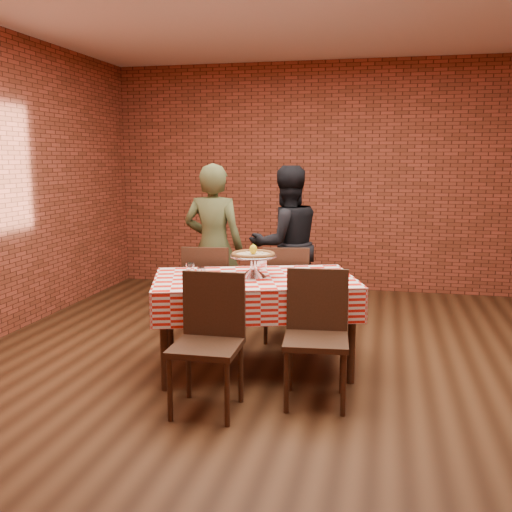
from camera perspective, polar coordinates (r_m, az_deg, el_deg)
name	(u,v)px	position (r m, az deg, el deg)	size (l,w,h in m)	color
ground	(281,366)	(4.86, 2.51, -10.76)	(6.00, 6.00, 0.00)	black
back_wall	(323,177)	(7.54, 6.65, 7.69)	(5.50, 5.50, 0.00)	maroon
table	(254,324)	(4.70, -0.15, -6.66)	(1.56, 0.93, 0.75)	#392116
tablecloth	(254,293)	(4.64, -0.16, -3.70)	(1.59, 0.97, 0.27)	red
pizza_stand	(253,266)	(4.61, -0.27, -1.00)	(0.38, 0.38, 0.17)	silver
pizza	(253,255)	(4.59, -0.27, 0.11)	(0.35, 0.35, 0.03)	beige
lemon	(253,249)	(4.59, -0.27, 0.66)	(0.06, 0.06, 0.08)	yellow
water_glass_left	(201,275)	(4.45, -5.43, -1.84)	(0.07, 0.07, 0.11)	white
water_glass_right	(190,270)	(4.66, -6.50, -1.35)	(0.07, 0.07, 0.11)	white
side_plate	(318,277)	(4.60, 6.09, -2.08)	(0.17, 0.17, 0.01)	white
sweetener_packet_a	(331,280)	(4.54, 7.41, -2.32)	(0.05, 0.04, 0.01)	white
sweetener_packet_b	(342,279)	(4.56, 8.43, -2.27)	(0.05, 0.04, 0.01)	white
condiment_caddy	(260,263)	(4.89, 0.42, -0.67)	(0.09, 0.07, 0.13)	silver
chair_near_left	(206,346)	(3.91, -4.93, -8.78)	(0.44, 0.44, 0.92)	#392116
chair_near_right	(316,340)	(4.05, 5.93, -8.19)	(0.44, 0.44, 0.92)	#392116
chair_far_left	(209,292)	(5.45, -4.60, -3.56)	(0.43, 0.43, 0.91)	#392116
chair_far_right	(285,292)	(5.45, 2.87, -3.57)	(0.42, 0.42, 0.90)	#392116
diner_olive	(214,247)	(5.76, -4.19, 0.90)	(0.60, 0.39, 1.65)	#424727
diner_black	(286,244)	(6.01, 3.00, 1.15)	(0.79, 0.61, 1.62)	black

